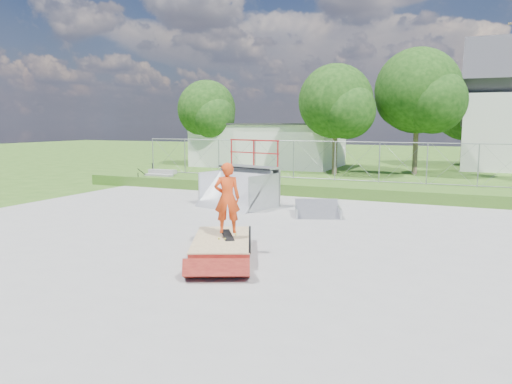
# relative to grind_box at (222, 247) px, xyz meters

# --- Properties ---
(ground) EXTENTS (120.00, 120.00, 0.00)m
(ground) POSITION_rel_grind_box_xyz_m (-0.46, 1.54, -0.20)
(ground) COLOR #315719
(ground) RESTS_ON ground
(concrete_pad) EXTENTS (20.00, 16.00, 0.04)m
(concrete_pad) POSITION_rel_grind_box_xyz_m (-0.46, 1.54, -0.18)
(concrete_pad) COLOR gray
(concrete_pad) RESTS_ON ground
(grass_berm) EXTENTS (24.00, 3.00, 0.50)m
(grass_berm) POSITION_rel_grind_box_xyz_m (-0.46, 11.04, 0.05)
(grass_berm) COLOR #315719
(grass_berm) RESTS_ON ground
(grind_box) EXTENTS (2.35, 3.06, 0.41)m
(grind_box) POSITION_rel_grind_box_xyz_m (0.00, 0.00, 0.00)
(grind_box) COLOR maroon
(grind_box) RESTS_ON concrete_pad
(quarter_pipe) EXTENTS (2.96, 2.69, 2.49)m
(quarter_pipe) POSITION_rel_grind_box_xyz_m (-2.64, 6.22, 1.04)
(quarter_pipe) COLOR #A8ABB0
(quarter_pipe) RESTS_ON concrete_pad
(flat_bank_ramp) EXTENTS (1.94, 2.00, 0.45)m
(flat_bank_ramp) POSITION_rel_grind_box_xyz_m (0.64, 5.68, 0.02)
(flat_bank_ramp) COLOR #A8ABB0
(flat_bank_ramp) RESTS_ON concrete_pad
(skateboard) EXTENTS (0.65, 0.77, 0.13)m
(skateboard) POSITION_rel_grind_box_xyz_m (0.07, 0.14, 0.25)
(skateboard) COLOR black
(skateboard) RESTS_ON grind_box
(skater) EXTENTS (0.73, 0.63, 1.68)m
(skater) POSITION_rel_grind_box_xyz_m (0.07, 0.14, 1.09)
(skater) COLOR red
(skater) RESTS_ON grind_box
(concrete_stairs) EXTENTS (1.50, 1.60, 0.80)m
(concrete_stairs) POSITION_rel_grind_box_xyz_m (-8.96, 10.24, 0.20)
(concrete_stairs) COLOR gray
(concrete_stairs) RESTS_ON ground
(chain_link_fence) EXTENTS (20.00, 0.06, 1.80)m
(chain_link_fence) POSITION_rel_grind_box_xyz_m (-0.46, 12.04, 1.20)
(chain_link_fence) COLOR gray
(chain_link_fence) RESTS_ON grass_berm
(utility_building_flat) EXTENTS (10.00, 6.00, 3.00)m
(utility_building_flat) POSITION_rel_grind_box_xyz_m (-8.46, 23.54, 1.30)
(utility_building_flat) COLOR silver
(utility_building_flat) RESTS_ON ground
(tree_left_near) EXTENTS (4.76, 4.48, 6.65)m
(tree_left_near) POSITION_rel_grind_box_xyz_m (-2.21, 19.37, 4.03)
(tree_left_near) COLOR brown
(tree_left_near) RESTS_ON ground
(tree_center) EXTENTS (5.44, 5.12, 7.60)m
(tree_center) POSITION_rel_grind_box_xyz_m (2.32, 21.35, 4.64)
(tree_center) COLOR brown
(tree_center) RESTS_ON ground
(tree_left_far) EXTENTS (4.42, 4.16, 6.18)m
(tree_left_far) POSITION_rel_grind_box_xyz_m (-12.23, 21.38, 3.73)
(tree_left_far) COLOR brown
(tree_left_far) RESTS_ON ground
(tree_back_mid) EXTENTS (4.08, 3.84, 5.70)m
(tree_back_mid) POSITION_rel_grind_box_xyz_m (4.75, 29.39, 3.43)
(tree_back_mid) COLOR brown
(tree_back_mid) RESTS_ON ground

